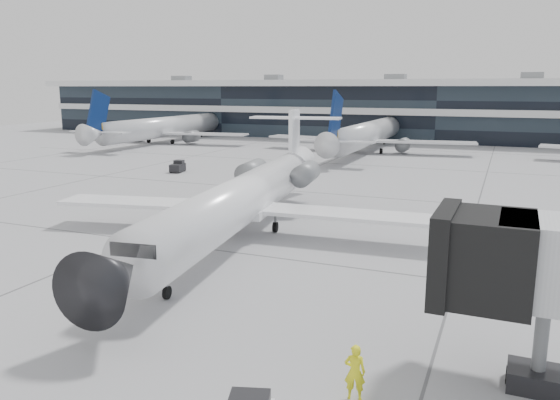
% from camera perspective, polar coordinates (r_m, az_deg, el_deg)
% --- Properties ---
extents(ground, '(220.00, 220.00, 0.00)m').
position_cam_1_polar(ground, '(32.19, -0.23, -6.09)').
color(ground, gray).
rests_on(ground, ground).
extents(terminal, '(170.00, 22.00, 10.00)m').
position_cam_1_polar(terminal, '(110.98, 16.66, 8.74)').
color(terminal, black).
rests_on(terminal, ground).
extents(bg_jet_left, '(32.00, 40.00, 9.60)m').
position_cam_1_polar(bg_jet_left, '(101.31, -11.72, 5.91)').
color(bg_jet_left, silver).
rests_on(bg_jet_left, ground).
extents(bg_jet_center, '(32.00, 40.00, 9.60)m').
position_cam_1_polar(bg_jet_center, '(86.14, 9.17, 5.02)').
color(bg_jet_center, silver).
rests_on(bg_jet_center, ground).
extents(regional_jet, '(27.29, 34.06, 7.87)m').
position_cam_1_polar(regional_jet, '(36.48, -3.61, 0.39)').
color(regional_jet, white).
rests_on(regional_jet, ground).
extents(ramp_worker, '(0.75, 0.56, 1.88)m').
position_cam_1_polar(ramp_worker, '(18.39, 7.83, -17.37)').
color(ramp_worker, '#F6F519').
rests_on(ramp_worker, ground).
extents(traffic_cone, '(0.40, 0.40, 0.49)m').
position_cam_1_polar(traffic_cone, '(41.69, -13.05, -1.91)').
color(traffic_cone, orange).
rests_on(traffic_cone, ground).
extents(far_tug, '(1.65, 2.35, 1.37)m').
position_cam_1_polar(far_tug, '(65.50, -10.63, 3.43)').
color(far_tug, black).
rests_on(far_tug, ground).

